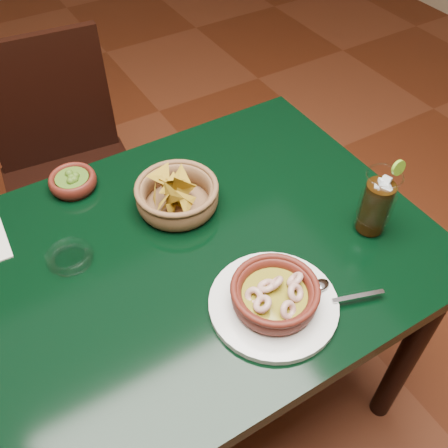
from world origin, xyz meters
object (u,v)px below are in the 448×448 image
dining_chair (69,169)px  cola_drink (376,203)px  shrimp_plate (275,297)px  chip_basket (177,195)px  dining_table (168,288)px

dining_chair → cola_drink: bearing=-61.0°
dining_chair → cola_drink: size_ratio=4.97×
shrimp_plate → chip_basket: 0.36m
dining_table → shrimp_plate: (0.14, -0.22, 0.13)m
dining_table → chip_basket: chip_basket is taller
dining_chair → cola_drink: 1.04m
chip_basket → cola_drink: (0.35, -0.29, 0.04)m
dining_table → shrimp_plate: shrimp_plate is taller
dining_chair → cola_drink: cola_drink is taller
shrimp_plate → cola_drink: bearing=11.2°
shrimp_plate → cola_drink: cola_drink is taller
shrimp_plate → dining_table: bearing=121.9°
chip_basket → cola_drink: cola_drink is taller
dining_chair → chip_basket: (0.13, -0.57, 0.28)m
dining_chair → chip_basket: bearing=-76.9°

